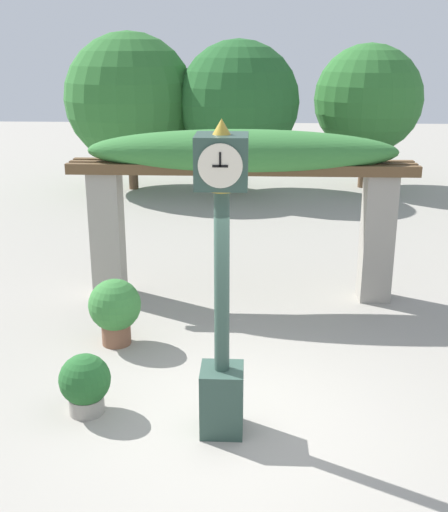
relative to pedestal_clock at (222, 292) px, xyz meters
The scene contains 6 objects.
ground_plane 1.68m from the pedestal_clock, 52.55° to the left, with size 60.00×60.00×0.00m, color gray.
pedestal_clock is the anchor object (origin of this frame).
pergola 4.13m from the pedestal_clock, 88.30° to the left, with size 5.66×1.11×2.86m.
potted_plant_near_left 2.92m from the pedestal_clock, 127.54° to the left, with size 0.75×0.75×0.98m.
potted_plant_near_right 2.09m from the pedestal_clock, 169.60° to the left, with size 0.61×0.61×0.74m.
tree_line 12.80m from the pedestal_clock, 92.30° to the left, with size 10.43×4.12×4.55m.
Camera 1 is at (0.19, -6.44, 4.15)m, focal length 45.00 mm.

